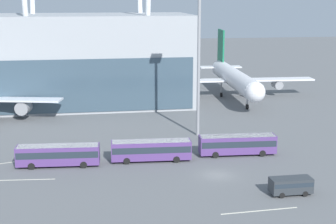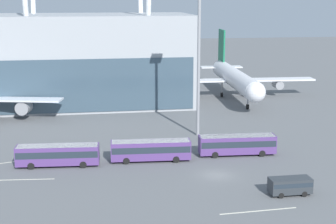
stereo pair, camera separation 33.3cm
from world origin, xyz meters
name	(u,v)px [view 1 (the left image)]	position (x,y,z in m)	size (l,w,h in m)	color
ground_plane	(217,175)	(0.00, 0.00, 0.00)	(440.00, 440.00, 0.00)	slate
airliner_at_gate_far	(233,77)	(17.63, 53.22, 4.86)	(39.80, 41.56, 15.20)	white
shuttle_bus_0	(58,154)	(-21.73, 7.32, 1.83)	(11.98, 3.50, 3.10)	#56387A
shuttle_bus_1	(151,149)	(-8.19, 7.57, 1.83)	(11.95, 3.33, 3.10)	#56387A
shuttle_bus_2	(237,143)	(5.35, 8.38, 1.83)	(11.95, 3.31, 3.10)	#56387A
service_van_foreground	(291,185)	(7.24, -8.26, 1.27)	(5.20, 2.25, 2.15)	#2D3338
floodlight_mast	(199,43)	(1.76, 20.46, 16.16)	(2.22, 2.22, 25.99)	gray
lane_stripe_1	(152,149)	(-7.29, 13.54, 0.00)	(11.44, 0.25, 0.01)	silver
lane_stripe_3	(24,180)	(-26.04, 2.29, 0.00)	(8.17, 0.25, 0.01)	silver
lane_stripe_4	(260,211)	(1.80, -12.46, 0.00)	(9.32, 0.25, 0.01)	silver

